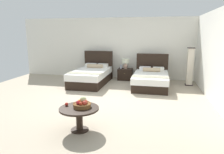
# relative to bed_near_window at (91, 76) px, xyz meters

# --- Properties ---
(ground_plane) EXTENTS (9.43, 9.97, 0.02)m
(ground_plane) POSITION_rel_bed_near_window_xyz_m (1.13, -1.78, -0.32)
(ground_plane) COLOR tan
(wall_back) EXTENTS (9.43, 0.12, 2.57)m
(wall_back) POSITION_rel_bed_near_window_xyz_m (1.13, 1.40, 0.98)
(wall_back) COLOR white
(wall_back) RESTS_ON ground
(wall_side_right) EXTENTS (0.12, 5.57, 2.57)m
(wall_side_right) POSITION_rel_bed_near_window_xyz_m (4.05, -1.38, 0.98)
(wall_side_right) COLOR white
(wall_side_right) RESTS_ON ground
(bed_near_window) EXTENTS (1.24, 2.22, 1.18)m
(bed_near_window) POSITION_rel_bed_near_window_xyz_m (0.00, 0.00, 0.00)
(bed_near_window) COLOR black
(bed_near_window) RESTS_ON ground
(bed_near_corner) EXTENTS (1.26, 2.06, 1.12)m
(bed_near_corner) POSITION_rel_bed_near_window_xyz_m (2.27, 0.00, -0.02)
(bed_near_corner) COLOR black
(bed_near_corner) RESTS_ON ground
(nightstand) EXTENTS (0.59, 0.49, 0.47)m
(nightstand) POSITION_rel_bed_near_window_xyz_m (1.18, 0.94, -0.07)
(nightstand) COLOR black
(nightstand) RESTS_ON ground
(table_lamp) EXTENTS (0.31, 0.31, 0.42)m
(table_lamp) POSITION_rel_bed_near_window_xyz_m (1.18, 0.96, 0.43)
(table_lamp) COLOR tan
(table_lamp) RESTS_ON nightstand
(vase) EXTENTS (0.07, 0.07, 0.16)m
(vase) POSITION_rel_bed_near_window_xyz_m (1.00, 0.90, 0.25)
(vase) COLOR silver
(vase) RESTS_ON nightstand
(coffee_table) EXTENTS (0.78, 0.78, 0.48)m
(coffee_table) POSITION_rel_bed_near_window_xyz_m (1.00, -3.91, 0.06)
(coffee_table) COLOR black
(coffee_table) RESTS_ON ground
(fruit_bowl) EXTENTS (0.36, 0.36, 0.19)m
(fruit_bowl) POSITION_rel_bed_near_window_xyz_m (1.05, -3.86, 0.24)
(fruit_bowl) COLOR brown
(fruit_bowl) RESTS_ON coffee_table
(loose_apple) EXTENTS (0.07, 0.07, 0.07)m
(loose_apple) POSITION_rel_bed_near_window_xyz_m (0.71, -3.86, 0.21)
(loose_apple) COLOR red
(loose_apple) RESTS_ON coffee_table
(floor_lamp_corner) EXTENTS (0.26, 0.26, 1.41)m
(floor_lamp_corner) POSITION_rel_bed_near_window_xyz_m (3.66, 0.53, 0.40)
(floor_lamp_corner) COLOR black
(floor_lamp_corner) RESTS_ON ground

